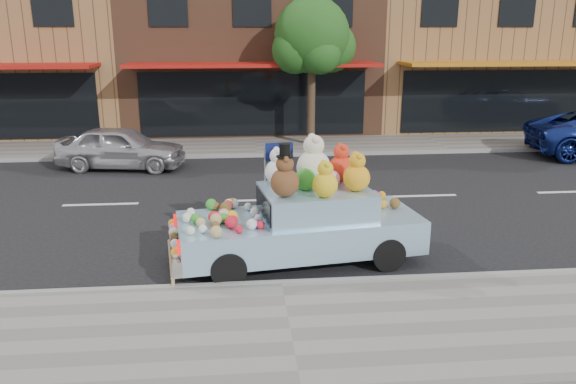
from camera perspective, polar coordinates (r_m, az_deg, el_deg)
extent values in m
plane|color=black|center=(13.98, -2.33, -0.84)|extent=(120.00, 120.00, 0.00)
cube|color=gray|center=(7.97, 0.23, -14.06)|extent=(60.00, 3.00, 0.12)
cube|color=gray|center=(20.27, -3.31, 4.65)|extent=(60.00, 3.00, 0.12)
cube|color=gray|center=(9.29, -0.67, -9.41)|extent=(60.00, 0.12, 0.13)
cube|color=gray|center=(18.80, -3.14, 3.76)|extent=(60.00, 0.12, 0.13)
cube|color=olive|center=(27.03, -26.24, 13.28)|extent=(10.00, 8.00, 7.00)
cube|color=black|center=(22.28, -22.88, 17.28)|extent=(1.40, 0.06, 1.60)
cube|color=brown|center=(25.37, -3.91, 14.75)|extent=(10.00, 8.00, 7.00)
cube|color=black|center=(21.51, -3.51, 8.92)|extent=(8.50, 0.06, 2.40)
cube|color=#AE1510|center=(20.50, -3.50, 12.78)|extent=(9.00, 1.80, 0.12)
cube|color=black|center=(21.49, -12.13, 18.23)|extent=(1.40, 0.06, 1.60)
cube|color=black|center=(21.37, -3.69, 18.55)|extent=(1.40, 0.06, 1.60)
cube|color=black|center=(21.67, 4.70, 18.49)|extent=(1.40, 0.06, 1.60)
cube|color=olive|center=(27.52, 18.09, 14.13)|extent=(10.00, 8.00, 7.00)
cube|color=black|center=(24.00, 21.39, 8.61)|extent=(8.50, 0.06, 2.40)
cube|color=#C07416|center=(23.10, 22.74, 11.97)|extent=(9.00, 1.80, 0.12)
cube|color=black|center=(22.69, 15.22, 17.90)|extent=(1.40, 0.06, 1.60)
cube|color=black|center=(23.87, 22.30, 17.18)|extent=(1.40, 0.06, 1.60)
cylinder|color=#38281C|center=(20.19, 2.37, 9.04)|extent=(0.28, 0.28, 3.20)
sphere|color=#1C4F16|center=(20.04, 2.45, 15.64)|extent=(2.60, 2.60, 2.60)
sphere|color=#1C4F16|center=(20.44, 4.33, 14.50)|extent=(1.80, 1.80, 1.80)
sphere|color=#1C4F16|center=(19.78, 0.74, 14.20)|extent=(1.60, 1.60, 1.60)
sphere|color=#1C4F16|center=(19.48, 3.27, 13.86)|extent=(1.40, 1.40, 1.40)
sphere|color=#1C4F16|center=(20.60, 1.36, 14.83)|extent=(1.60, 1.60, 1.60)
imported|color=silver|center=(17.80, -16.59, 4.35)|extent=(4.03, 2.15, 1.31)
cylinder|color=black|center=(10.01, 10.11, -6.25)|extent=(0.62, 0.28, 0.60)
cylinder|color=black|center=(11.36, 7.04, -3.38)|extent=(0.62, 0.28, 0.60)
cylinder|color=black|center=(9.32, -6.07, -7.82)|extent=(0.62, 0.28, 0.60)
cylinder|color=black|center=(10.76, -7.15, -4.52)|extent=(0.62, 0.28, 0.60)
cube|color=#9BC8E8|center=(10.18, 1.16, -4.10)|extent=(4.49, 2.28, 0.60)
cube|color=#9BC8E8|center=(10.08, 2.83, -1.03)|extent=(2.09, 1.75, 0.50)
cube|color=silver|center=(9.95, -11.39, -5.85)|extent=(0.41, 1.78, 0.26)
cube|color=red|center=(9.20, -11.01, -5.53)|extent=(0.10, 0.29, 0.16)
cube|color=red|center=(10.48, -11.36, -2.84)|extent=(0.10, 0.29, 0.16)
cube|color=black|center=(9.87, -2.48, -1.40)|extent=(0.22, 1.29, 0.40)
sphere|color=#583219|center=(9.46, -0.33, 0.98)|extent=(0.49, 0.49, 0.49)
sphere|color=#583219|center=(9.38, -0.33, 2.85)|extent=(0.31, 0.31, 0.31)
sphere|color=#583219|center=(9.25, -0.27, 3.30)|extent=(0.12, 0.12, 0.12)
sphere|color=#583219|center=(9.46, -0.39, 3.59)|extent=(0.12, 0.12, 0.12)
cylinder|color=black|center=(9.35, -0.33, 3.63)|extent=(0.29, 0.29, 0.02)
cylinder|color=black|center=(9.33, -0.33, 4.29)|extent=(0.18, 0.18, 0.22)
sphere|color=beige|center=(10.27, 2.61, 2.55)|extent=(0.62, 0.62, 0.62)
sphere|color=beige|center=(10.18, 2.64, 4.75)|extent=(0.39, 0.39, 0.39)
sphere|color=beige|center=(10.03, 2.75, 5.30)|extent=(0.15, 0.15, 0.15)
sphere|color=beige|center=(10.29, 2.54, 5.59)|extent=(0.15, 0.15, 0.15)
sphere|color=orange|center=(9.87, 6.98, 1.44)|extent=(0.47, 0.47, 0.47)
sphere|color=orange|center=(9.80, 7.04, 3.16)|extent=(0.29, 0.29, 0.29)
sphere|color=orange|center=(9.68, 7.19, 3.58)|extent=(0.11, 0.11, 0.11)
sphere|color=orange|center=(9.88, 6.94, 3.84)|extent=(0.11, 0.11, 0.11)
sphere|color=red|center=(10.49, 5.42, 2.40)|extent=(0.49, 0.49, 0.49)
sphere|color=red|center=(10.42, 5.47, 4.08)|extent=(0.30, 0.30, 0.30)
sphere|color=red|center=(10.30, 5.59, 4.49)|extent=(0.11, 0.11, 0.11)
sphere|color=red|center=(10.50, 5.37, 4.72)|extent=(0.11, 0.11, 0.11)
sphere|color=white|center=(10.23, -1.06, 2.06)|extent=(0.47, 0.47, 0.47)
sphere|color=white|center=(10.16, -1.07, 3.70)|extent=(0.29, 0.29, 0.29)
sphere|color=white|center=(10.04, -1.03, 4.10)|extent=(0.11, 0.11, 0.11)
sphere|color=white|center=(10.24, -1.11, 4.34)|extent=(0.11, 0.11, 0.11)
sphere|color=gold|center=(9.44, 3.79, 0.73)|extent=(0.43, 0.43, 0.43)
sphere|color=gold|center=(9.37, 3.82, 2.37)|extent=(0.27, 0.27, 0.27)
sphere|color=gold|center=(9.26, 3.92, 2.76)|extent=(0.10, 0.10, 0.10)
sphere|color=gold|center=(9.44, 3.75, 3.02)|extent=(0.10, 0.10, 0.10)
sphere|color=#2D8624|center=(9.91, 1.76, 1.27)|extent=(0.40, 0.40, 0.40)
sphere|color=pink|center=(10.10, 4.42, 1.34)|extent=(0.32, 0.32, 0.32)
sphere|color=tan|center=(9.68, -7.32, -2.77)|extent=(0.21, 0.21, 0.21)
sphere|color=red|center=(9.50, -5.82, -3.08)|extent=(0.21, 0.21, 0.21)
sphere|color=red|center=(9.77, -5.90, -2.75)|extent=(0.14, 0.14, 0.14)
sphere|color=brown|center=(10.31, -6.36, -1.57)|extent=(0.21, 0.21, 0.21)
sphere|color=#2D8624|center=(10.51, -7.79, -1.26)|extent=(0.21, 0.21, 0.21)
sphere|color=silver|center=(10.08, -3.39, -2.02)|extent=(0.17, 0.17, 0.17)
sphere|color=brown|center=(10.49, -7.36, -1.43)|extent=(0.16, 0.16, 0.16)
sphere|color=silver|center=(10.58, -5.55, -1.15)|extent=(0.19, 0.19, 0.19)
sphere|color=red|center=(9.28, -5.01, -3.78)|extent=(0.14, 0.14, 0.14)
sphere|color=red|center=(9.62, -5.65, -2.91)|extent=(0.18, 0.18, 0.18)
sphere|color=tan|center=(9.63, -8.86, -3.07)|extent=(0.17, 0.17, 0.17)
sphere|color=beige|center=(9.90, -10.20, -2.56)|extent=(0.18, 0.18, 0.18)
sphere|color=red|center=(9.45, -2.81, -3.37)|extent=(0.14, 0.14, 0.14)
sphere|color=beige|center=(10.53, -6.03, -1.23)|extent=(0.19, 0.19, 0.19)
sphere|color=silver|center=(9.35, -8.65, -3.72)|extent=(0.15, 0.15, 0.15)
sphere|color=#2D8624|center=(9.77, -6.53, -2.66)|extent=(0.18, 0.18, 0.18)
sphere|color=beige|center=(9.31, -9.87, -3.87)|extent=(0.15, 0.15, 0.15)
sphere|color=silver|center=(10.24, -9.85, -2.00)|extent=(0.15, 0.15, 0.15)
sphere|color=red|center=(10.49, -6.10, -1.31)|extent=(0.19, 0.19, 0.19)
sphere|color=silver|center=(9.75, -3.01, -2.71)|extent=(0.15, 0.15, 0.15)
sphere|color=red|center=(9.80, -7.51, -2.53)|extent=(0.21, 0.21, 0.21)
sphere|color=brown|center=(9.47, -7.39, -3.41)|extent=(0.15, 0.15, 0.15)
sphere|color=#C07C12|center=(10.58, -5.69, -1.13)|extent=(0.19, 0.19, 0.19)
sphere|color=#C07C12|center=(9.78, -7.53, -2.68)|extent=(0.18, 0.18, 0.18)
sphere|color=#2D8624|center=(9.82, -9.34, -2.67)|extent=(0.18, 0.18, 0.18)
sphere|color=silver|center=(10.43, -4.08, -1.48)|extent=(0.14, 0.14, 0.14)
sphere|color=orange|center=(9.82, -5.69, -2.45)|extent=(0.20, 0.20, 0.20)
sphere|color=#7D2F91|center=(9.56, -3.27, -3.16)|extent=(0.14, 0.14, 0.14)
sphere|color=tan|center=(9.10, -7.30, -4.04)|extent=(0.20, 0.20, 0.20)
sphere|color=silver|center=(9.42, -3.72, -3.29)|extent=(0.19, 0.19, 0.19)
sphere|color=#D8A88C|center=(9.86, -6.53, -2.31)|extent=(0.22, 0.22, 0.22)
sphere|color=beige|center=(10.18, -11.53, -4.03)|extent=(0.18, 0.18, 0.18)
sphere|color=orange|center=(10.64, -11.63, -3.16)|extent=(0.17, 0.17, 0.17)
sphere|color=brown|center=(10.06, -11.49, -4.40)|extent=(0.13, 0.13, 0.13)
sphere|color=orange|center=(10.47, -11.59, -3.56)|extent=(0.14, 0.14, 0.14)
sphere|color=orange|center=(9.29, -11.30, -6.02)|extent=(0.17, 0.17, 0.17)
sphere|color=silver|center=(9.68, -11.41, -5.15)|extent=(0.16, 0.16, 0.16)
sphere|color=silver|center=(9.28, -11.29, -6.18)|extent=(0.13, 0.13, 0.13)
sphere|color=brown|center=(10.17, -11.52, -4.12)|extent=(0.16, 0.16, 0.16)
sphere|color=pink|center=(10.45, -11.59, -3.54)|extent=(0.16, 0.16, 0.16)
sphere|color=#C07C12|center=(10.65, 9.56, -1.20)|extent=(0.18, 0.18, 0.18)
sphere|color=brown|center=(10.70, 10.80, -1.12)|extent=(0.20, 0.20, 0.20)
sphere|color=#7D2F91|center=(11.02, 8.69, -0.41)|extent=(0.24, 0.24, 0.24)
sphere|color=#C07C12|center=(11.24, 9.49, -0.32)|extent=(0.16, 0.16, 0.16)
cylinder|color=#997A54|center=(9.26, -11.59, -9.16)|extent=(0.06, 0.06, 0.17)
sphere|color=#997A54|center=(9.22, -11.63, -8.62)|extent=(0.07, 0.07, 0.07)
cylinder|color=#997A54|center=(9.36, -11.62, -8.87)|extent=(0.06, 0.06, 0.17)
sphere|color=#997A54|center=(9.32, -11.65, -8.33)|extent=(0.07, 0.07, 0.07)
cylinder|color=#997A54|center=(9.47, -11.64, -8.58)|extent=(0.06, 0.06, 0.17)
sphere|color=#997A54|center=(9.43, -11.68, -8.06)|extent=(0.07, 0.07, 0.07)
cylinder|color=#997A54|center=(9.57, -11.67, -8.30)|extent=(0.06, 0.06, 0.17)
sphere|color=#997A54|center=(9.53, -11.70, -7.78)|extent=(0.07, 0.07, 0.07)
cylinder|color=#997A54|center=(9.67, -11.69, -8.03)|extent=(0.06, 0.06, 0.17)
sphere|color=#997A54|center=(9.63, -11.72, -7.51)|extent=(0.07, 0.07, 0.07)
cylinder|color=#997A54|center=(9.78, -11.72, -7.76)|extent=(0.06, 0.06, 0.17)
sphere|color=#997A54|center=(9.74, -11.75, -7.25)|extent=(0.07, 0.07, 0.07)
cylinder|color=#997A54|center=(9.88, -11.74, -7.50)|extent=(0.06, 0.06, 0.17)
sphere|color=#997A54|center=(9.84, -11.77, -7.00)|extent=(0.07, 0.07, 0.07)
cylinder|color=#997A54|center=(9.98, -11.76, -7.25)|extent=(0.06, 0.06, 0.17)
sphere|color=#997A54|center=(9.95, -11.79, -6.75)|extent=(0.07, 0.07, 0.07)
cylinder|color=#997A54|center=(10.09, -11.78, -7.00)|extent=(0.06, 0.06, 0.17)
sphere|color=#997A54|center=(10.05, -11.82, -6.50)|extent=(0.07, 0.07, 0.07)
cylinder|color=#997A54|center=(10.19, -11.81, -6.75)|extent=(0.06, 0.06, 0.17)
sphere|color=#997A54|center=(10.16, -11.84, -6.26)|extent=(0.07, 0.07, 0.07)
cylinder|color=#997A54|center=(10.30, -11.83, -6.51)|extent=(0.06, 0.06, 0.17)
sphere|color=#997A54|center=(10.26, -11.86, -6.02)|extent=(0.07, 0.07, 0.07)
cylinder|color=#997A54|center=(10.40, -11.85, -6.28)|extent=(0.06, 0.06, 0.17)
sphere|color=#997A54|center=(10.37, -11.88, -5.79)|extent=(0.07, 0.07, 0.07)
cylinder|color=#997A54|center=(10.51, -11.87, -6.05)|extent=(0.06, 0.06, 0.17)
sphere|color=#997A54|center=(10.47, -11.90, -5.57)|extent=(0.07, 0.07, 0.07)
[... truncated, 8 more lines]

